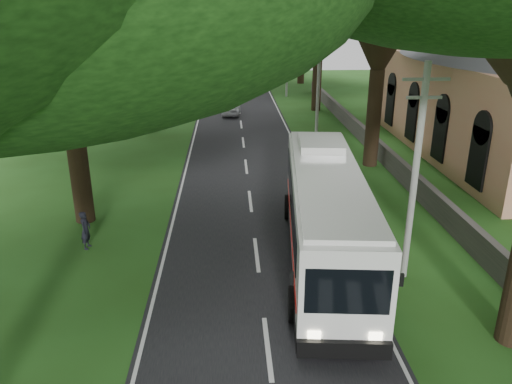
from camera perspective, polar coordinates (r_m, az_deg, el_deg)
road at (r=36.68m, az=-1.42°, el=5.27°), size 8.00×120.00×0.04m
property_wall at (r=36.93m, az=12.79°, el=5.82°), size 0.35×50.00×1.20m
pole_near at (r=18.46m, az=17.75°, el=2.21°), size 1.60×0.24×8.00m
pole_mid at (r=37.36m, az=7.13°, el=11.94°), size 1.60×0.24×8.00m
pole_far at (r=57.01m, az=3.58°, el=15.00°), size 1.60×0.24×8.00m
coach_bus at (r=19.89m, az=7.94°, el=-2.24°), size 3.93×13.08×3.80m
distant_car_a at (r=47.38m, az=-2.84°, el=9.62°), size 1.95×4.06×1.34m
distant_car_c at (r=75.95m, az=-1.08°, el=13.80°), size 2.14×4.88×1.39m
pedestrian at (r=22.20m, az=-18.89°, el=-4.13°), size 0.46×0.65×1.66m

